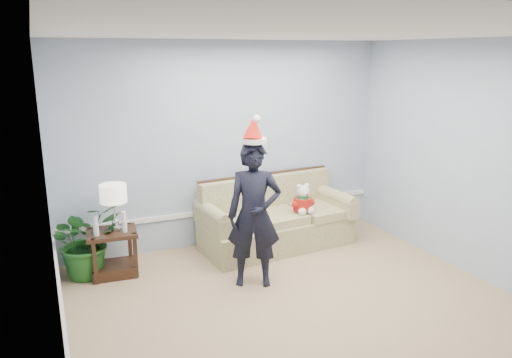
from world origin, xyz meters
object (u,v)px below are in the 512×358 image
object	(u,v)px
sofa	(275,222)
side_table	(113,258)
table_lamp	(113,195)
man	(254,215)
teddy_bear	(303,202)
houseplant	(86,240)

from	to	relation	value
sofa	side_table	distance (m)	2.14
side_table	table_lamp	size ratio (longest dim) A/B	1.10
man	teddy_bear	xyz separation A→B (m)	(1.01, 0.72, -0.18)
table_lamp	teddy_bear	xyz separation A→B (m)	(2.38, -0.18, -0.32)
sofa	teddy_bear	distance (m)	0.48
side_table	teddy_bear	bearing A→B (deg)	-3.56
sofa	man	size ratio (longest dim) A/B	1.27
houseplant	man	size ratio (longest dim) A/B	0.55
side_table	teddy_bear	distance (m)	2.47
teddy_bear	man	bearing A→B (deg)	-145.47
sofa	side_table	size ratio (longest dim) A/B	3.45
houseplant	teddy_bear	world-z (taller)	houseplant
sofa	man	world-z (taller)	man
sofa	side_table	xyz separation A→B (m)	(-2.14, -0.08, -0.12)
side_table	houseplant	size ratio (longest dim) A/B	0.67
table_lamp	man	distance (m)	1.64
side_table	man	size ratio (longest dim) A/B	0.37
side_table	man	bearing A→B (deg)	-31.56
sofa	teddy_bear	xyz separation A→B (m)	(0.30, -0.23, 0.30)
sofa	table_lamp	xyz separation A→B (m)	(-2.08, -0.05, 0.62)
side_table	man	distance (m)	1.77
table_lamp	houseplant	size ratio (longest dim) A/B	0.61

